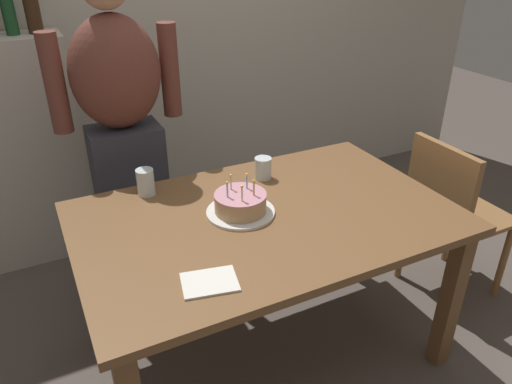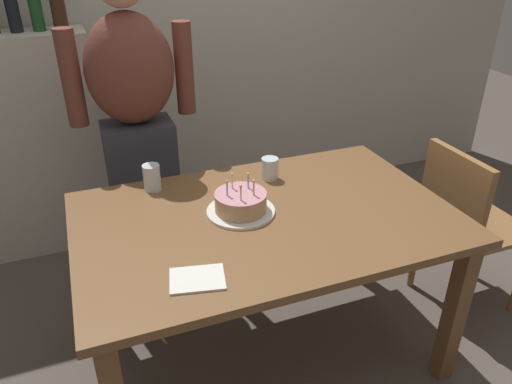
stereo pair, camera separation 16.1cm
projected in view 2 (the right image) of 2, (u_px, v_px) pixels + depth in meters
The scene contains 10 objects.
ground_plane at pixel (265, 349), 2.29m from camera, with size 10.00×10.00×0.00m, color #564C44.
back_wall at pixel (172, 14), 2.95m from camera, with size 5.20×0.10×2.60m, color beige.
dining_table at pixel (266, 235), 1.98m from camera, with size 1.50×0.96×0.74m.
birthday_cake at pixel (241, 204), 1.93m from camera, with size 0.28×0.28×0.16m.
water_glass_near at pixel (270, 169), 2.20m from camera, with size 0.08×0.08×0.10m, color silver.
water_glass_far at pixel (152, 177), 2.10m from camera, with size 0.08×0.08×0.12m, color silver.
napkin_stack at pixel (197, 279), 1.57m from camera, with size 0.18×0.13×0.01m, color white.
person_man_bearded at pixel (138, 132), 2.38m from camera, with size 0.61×0.27×1.66m.
dining_chair at pixel (464, 219), 2.34m from camera, with size 0.42×0.42×0.87m.
shelf_cabinet at pixel (32, 145), 2.78m from camera, with size 0.77×0.30×1.57m.
Camera 2 is at (-0.63, -1.54, 1.74)m, focal length 33.96 mm.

